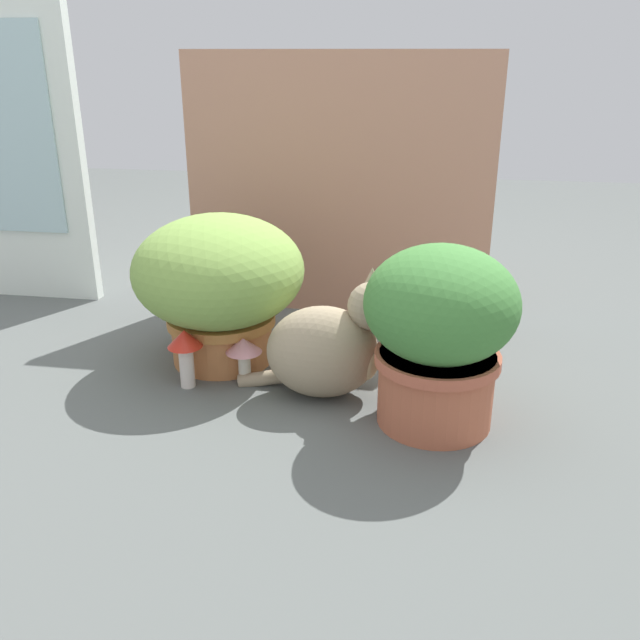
# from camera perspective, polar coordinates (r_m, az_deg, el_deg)

# --- Properties ---
(ground_plane) EXTENTS (6.00, 6.00, 0.00)m
(ground_plane) POSITION_cam_1_polar(r_m,az_deg,el_deg) (1.68, -5.83, -5.12)
(ground_plane) COLOR #555A58
(cardboard_backdrop) EXTENTS (0.91, 0.03, 0.76)m
(cardboard_backdrop) POSITION_cam_1_polar(r_m,az_deg,el_deg) (2.02, 1.48, 11.06)
(cardboard_backdrop) COLOR tan
(cardboard_backdrop) RESTS_ON ground
(window_panel_white) EXTENTS (0.39, 0.05, 0.97)m
(window_panel_white) POSITION_cam_1_polar(r_m,az_deg,el_deg) (2.33, -23.91, 13.37)
(window_panel_white) COLOR white
(window_panel_white) RESTS_ON ground
(grass_planter) EXTENTS (0.43, 0.43, 0.39)m
(grass_planter) POSITION_cam_1_polar(r_m,az_deg,el_deg) (1.72, -8.52, 3.25)
(grass_planter) COLOR #B86F3E
(grass_planter) RESTS_ON ground
(leafy_planter) EXTENTS (0.32, 0.32, 0.40)m
(leafy_planter) POSITION_cam_1_polar(r_m,az_deg,el_deg) (1.43, 10.05, -0.83)
(leafy_planter) COLOR #B55F41
(leafy_planter) RESTS_ON ground
(cat) EXTENTS (0.38, 0.20, 0.32)m
(cat) POSITION_cam_1_polar(r_m,az_deg,el_deg) (1.55, 0.84, -2.33)
(cat) COLOR tan
(cat) RESTS_ON ground
(mushroom_ornament_red) EXTENTS (0.08, 0.08, 0.15)m
(mushroom_ornament_red) POSITION_cam_1_polar(r_m,az_deg,el_deg) (1.63, -11.32, -2.25)
(mushroom_ornament_red) COLOR silver
(mushroom_ornament_red) RESTS_ON ground
(mushroom_ornament_pink) EXTENTS (0.09, 0.09, 0.12)m
(mushroom_ornament_pink) POSITION_cam_1_polar(r_m,az_deg,el_deg) (1.64, -6.46, -2.51)
(mushroom_ornament_pink) COLOR silver
(mushroom_ornament_pink) RESTS_ON ground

